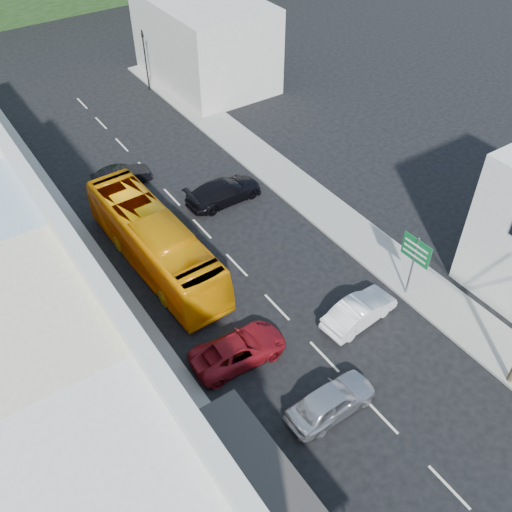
{
  "coord_description": "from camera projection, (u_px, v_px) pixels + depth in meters",
  "views": [
    {
      "loc": [
        -12.59,
        -12.59,
        22.49
      ],
      "look_at": [
        0.0,
        6.0,
        2.2
      ],
      "focal_mm": 40.0,
      "sensor_mm": 36.0,
      "label": 1
    }
  ],
  "objects": [
    {
      "name": "traffic_signal",
      "position": [
        146.0,
        61.0,
        47.84
      ],
      "size": [
        0.55,
        1.05,
        5.17
      ],
      "primitive_type": null,
      "rotation": [
        0.0,
        0.0,
        3.13
      ],
      "color": "black",
      "rests_on": "ground"
    },
    {
      "name": "direction_sign",
      "position": [
        412.0,
        267.0,
        29.9
      ],
      "size": [
        0.35,
        1.82,
        4.0
      ],
      "primitive_type": null,
      "rotation": [
        0.0,
        0.0,
        0.04
      ],
      "color": "#0D5D2A",
      "rests_on": "ground"
    },
    {
      "name": "ground",
      "position": [
        324.0,
        357.0,
        28.06
      ],
      "size": [
        120.0,
        120.0,
        0.0
      ],
      "primitive_type": "plane",
      "color": "black",
      "rests_on": "ground"
    },
    {
      "name": "car_black_far",
      "position": [
        121.0,
        175.0,
        38.56
      ],
      "size": [
        4.6,
        2.38,
        1.4
      ],
      "primitive_type": "imported",
      "rotation": [
        0.0,
        0.0,
        1.44
      ],
      "color": "black",
      "rests_on": "ground"
    },
    {
      "name": "distant_block_right",
      "position": [
        205.0,
        41.0,
        48.72
      ],
      "size": [
        8.0,
        12.0,
        7.0
      ],
      "primitive_type": "cube",
      "color": "#B7B2A8",
      "rests_on": "ground"
    },
    {
      "name": "pedestrian_left",
      "position": [
        164.0,
        401.0,
        24.99
      ],
      "size": [
        0.57,
        0.7,
        1.7
      ],
      "primitive_type": "imported",
      "rotation": [
        0.0,
        0.0,
        1.25
      ],
      "color": "black",
      "rests_on": "sidewalk_left"
    },
    {
      "name": "car_white",
      "position": [
        359.0,
        311.0,
        29.34
      ],
      "size": [
        4.56,
        2.24,
        1.4
      ],
      "primitive_type": "imported",
      "rotation": [
        0.0,
        0.0,
        1.67
      ],
      "color": "silver",
      "rests_on": "ground"
    },
    {
      "name": "sidewalk_left",
      "position": [
        101.0,
        296.0,
        31.03
      ],
      "size": [
        3.0,
        52.0,
        0.15
      ],
      "primitive_type": "cube",
      "color": "gray",
      "rests_on": "ground"
    },
    {
      "name": "sidewalk_right",
      "position": [
        317.0,
        203.0,
        37.27
      ],
      "size": [
        3.0,
        52.0,
        0.15
      ],
      "primitive_type": "cube",
      "color": "gray",
      "rests_on": "ground"
    },
    {
      "name": "bus",
      "position": [
        155.0,
        243.0,
        32.04
      ],
      "size": [
        2.84,
        11.67,
        3.1
      ],
      "primitive_type": "imported",
      "rotation": [
        0.0,
        0.0,
        0.03
      ],
      "color": "#F89C06",
      "rests_on": "ground"
    },
    {
      "name": "car_black_near",
      "position": [
        224.0,
        192.0,
        37.14
      ],
      "size": [
        4.54,
        1.95,
        1.4
      ],
      "primitive_type": "imported",
      "rotation": [
        0.0,
        0.0,
        1.59
      ],
      "color": "black",
      "rests_on": "ground"
    },
    {
      "name": "car_silver",
      "position": [
        331.0,
        401.0,
        25.34
      ],
      "size": [
        4.44,
        1.89,
        1.4
      ],
      "primitive_type": "imported",
      "rotation": [
        0.0,
        0.0,
        1.59
      ],
      "color": "silver",
      "rests_on": "ground"
    },
    {
      "name": "shopfront_row",
      "position": [
        17.0,
        352.0,
        23.25
      ],
      "size": [
        8.25,
        30.0,
        8.0
      ],
      "color": "beige",
      "rests_on": "ground"
    },
    {
      "name": "car_red",
      "position": [
        239.0,
        349.0,
        27.53
      ],
      "size": [
        4.7,
        2.15,
        1.4
      ],
      "primitive_type": "imported",
      "rotation": [
        0.0,
        0.0,
        1.52
      ],
      "color": "maroon",
      "rests_on": "ground"
    }
  ]
}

